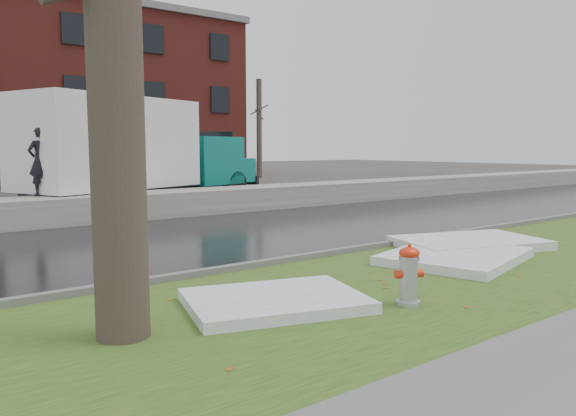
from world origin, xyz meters
TOP-DOWN VIEW (x-y plane):
  - ground at (0.00, 0.00)m, footprint 120.00×120.00m
  - verge at (0.00, -1.25)m, footprint 60.00×4.50m
  - road at (0.00, 4.50)m, footprint 60.00×7.00m
  - parking_lot at (0.00, 13.00)m, footprint 60.00×9.00m
  - curb at (0.00, 1.00)m, footprint 60.00×0.15m
  - snowbank at (0.00, 8.70)m, footprint 60.00×1.60m
  - brick_building at (2.00, 30.00)m, footprint 26.00×12.00m
  - bg_tree_right at (16.00, 24.00)m, footprint 1.40×1.62m
  - fire_hydrant at (0.09, -2.09)m, footprint 0.39×0.37m
  - box_truck at (2.03, 11.11)m, footprint 10.70×5.57m
  - worker at (-1.43, 9.30)m, footprint 0.75×0.57m
  - snow_patch_near at (2.98, -0.75)m, footprint 3.01×2.58m
  - snow_patch_far at (-1.29, -1.08)m, footprint 2.57×2.17m
  - snow_patch_side at (4.34, -0.10)m, footprint 3.23×2.60m

SIDE VIEW (x-z plane):
  - ground at x=0.00m, z-range 0.00..0.00m
  - road at x=0.00m, z-range 0.00..0.03m
  - parking_lot at x=0.00m, z-range 0.00..0.03m
  - verge at x=0.00m, z-range 0.00..0.04m
  - curb at x=0.00m, z-range 0.00..0.14m
  - snow_patch_far at x=-1.29m, z-range 0.04..0.18m
  - snow_patch_near at x=2.98m, z-range 0.04..0.20m
  - snow_patch_side at x=4.34m, z-range 0.04..0.22m
  - snowbank at x=0.00m, z-range 0.00..0.75m
  - fire_hydrant at x=0.09m, z-range 0.07..0.86m
  - worker at x=-1.43m, z-range 0.75..2.61m
  - box_truck at x=2.03m, z-range 0.10..3.71m
  - bg_tree_right at x=16.00m, z-range 0.08..6.58m
  - brick_building at x=2.00m, z-range 0.00..10.00m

